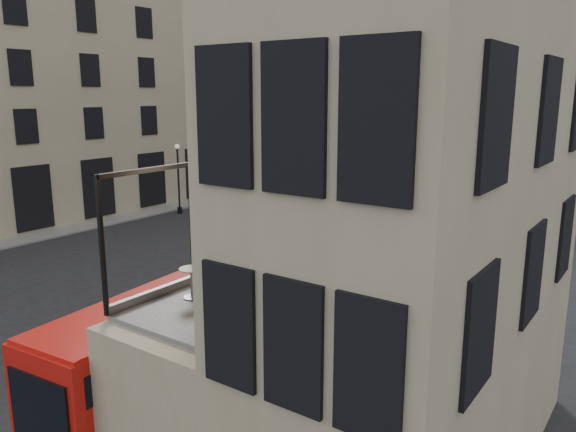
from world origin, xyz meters
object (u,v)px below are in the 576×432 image
Objects in this scene: street_lamp_a at (179,183)px; car_c at (268,188)px; cafe_table_mid at (282,243)px; car_a at (320,222)px; pedestrian_b at (366,176)px; cafe_table_far at (322,226)px; traffic_light_near at (312,225)px; bicycle at (272,237)px; cafe_table_near at (192,278)px; cafe_chair_d at (396,239)px; pedestrian_e at (244,195)px; pedestrian_c at (459,187)px; cyclist at (372,230)px; cafe_chair_a at (237,313)px; traffic_light_far at (278,170)px; bus_near at (192,341)px; cafe_chair_c at (350,258)px; cafe_chair_b at (339,258)px; pedestrian_d at (489,188)px; car_b at (403,221)px; bus_far at (351,180)px; pedestrian_a at (216,188)px.

street_lamp_a is 9.97m from car_c.
car_a is at bearing 119.38° from cafe_table_mid.
pedestrian_b is 41.52m from cafe_table_far.
traffic_light_near is 6.13m from bicycle.
bicycle is at bearing 122.33° from cafe_table_near.
pedestrian_e is at bearing 138.33° from cafe_chair_d.
pedestrian_c reaches higher than car_c.
cafe_chair_a is (8.51, -22.62, 4.09)m from cyclist.
pedestrian_b is (2.73, 11.50, -1.61)m from traffic_light_far.
pedestrian_c is (3.80, 23.05, 0.37)m from bicycle.
traffic_light_near is at bearing 108.87° from bus_near.
car_c reaches higher than car_a.
car_a is 4.65× the size of cafe_chair_c.
pedestrian_b is at bearing 112.28° from traffic_light_near.
street_lamp_a is (-2.00, -10.00, -0.03)m from traffic_light_far.
cafe_table_near is 0.84× the size of cafe_table_far.
bicycle is 6.15m from cyclist.
cafe_chair_b is at bearing -47.93° from cafe_table_far.
pedestrian_d is 36.68m from cafe_table_far.
cafe_chair_c is 2.49m from cafe_chair_d.
bus_near is at bearing -146.48° from cafe_table_mid.
pedestrian_d is (17.52, 20.37, -1.49)m from street_lamp_a.
cafe_table_near is at bearing -106.33° from car_b.
traffic_light_near is 13.92m from bus_near.
pedestrian_d is 38.69m from cafe_table_mid.
cafe_chair_a is (15.16, -31.84, 2.67)m from bus_far.
car_a is at bearing 130.96° from pedestrian_d.
cafe_table_far reaches higher than pedestrian_a.
cafe_chair_b is (14.90, -27.49, 2.66)m from bus_far.
bicycle is 23.69m from cafe_chair_a.
car_a is 5.57m from car_b.
bus_far is at bearing 40.28° from pedestrian_a.
cafe_chair_b is at bearing -19.53° from pedestrian_a.
car_b is 27.98m from cafe_chair_a.
cafe_chair_d reaches higher than cafe_chair_c.
cyclist reaches higher than pedestrian_c.
cafe_table_near is (21.60, -31.03, 4.32)m from car_c.
cafe_chair_a is at bearing -78.65° from car_a.
pedestrian_a is at bearing 133.24° from cafe_chair_a.
bus_far is 11.06× the size of cafe_chair_b.
street_lamp_a is 6.52× the size of cafe_table_far.
car_a is at bearing -73.82° from bus_far.
bus_far is 8.98m from car_b.
pedestrian_d is at bearing -21.75° from cyclist.
cafe_table_mid is (5.10, -38.13, 4.16)m from pedestrian_d.
pedestrian_a is 35.73m from cafe_chair_c.
cafe_table_mid reaches higher than car_a.
street_lamp_a is 31.22m from cafe_table_near.
street_lamp_a is 22.07m from pedestrian_b.
bus_near is 5.02m from cafe_table_far.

